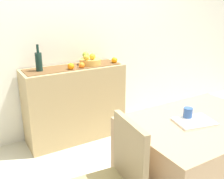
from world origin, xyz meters
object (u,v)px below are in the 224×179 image
object	(u,v)px
dining_table	(195,162)
open_book	(194,122)
wine_bottle	(39,61)
coffee_cup	(188,114)
sideboard_console	(75,103)
fruit_bowl	(90,62)

from	to	relation	value
dining_table	open_book	world-z (taller)	open_book
wine_bottle	open_book	size ratio (longest dim) A/B	1.04
coffee_cup	open_book	bearing A→B (deg)	-91.31
sideboard_console	wine_bottle	distance (m)	0.68
coffee_cup	fruit_bowl	bearing A→B (deg)	94.93
wine_bottle	open_book	bearing A→B (deg)	-64.28
sideboard_console	coffee_cup	xyz separation A→B (m)	(0.34, -1.44, 0.34)
fruit_bowl	coffee_cup	xyz separation A→B (m)	(0.12, -1.44, -0.15)
sideboard_console	coffee_cup	size ratio (longest dim) A/B	12.38
sideboard_console	dining_table	distance (m)	1.56
sideboard_console	fruit_bowl	size ratio (longest dim) A/B	4.55
fruit_bowl	wine_bottle	size ratio (longest dim) A/B	0.89
fruit_bowl	dining_table	bearing A→B (deg)	-82.73
wine_bottle	dining_table	xyz separation A→B (m)	(0.80, -1.51, -0.63)
fruit_bowl	open_book	bearing A→B (deg)	-85.35
open_book	coffee_cup	world-z (taller)	coffee_cup
open_book	coffee_cup	size ratio (longest dim) A/B	2.96
wine_bottle	sideboard_console	bearing A→B (deg)	-0.00
fruit_bowl	sideboard_console	bearing A→B (deg)	180.00
sideboard_console	dining_table	bearing A→B (deg)	-74.74
sideboard_console	fruit_bowl	distance (m)	0.53
sideboard_console	coffee_cup	distance (m)	1.52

